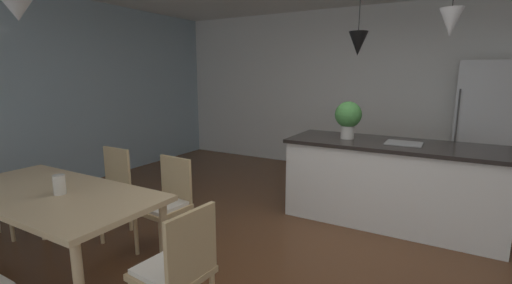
{
  "coord_description": "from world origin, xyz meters",
  "views": [
    {
      "loc": [
        0.8,
        -2.71,
        1.62
      ],
      "look_at": [
        -0.83,
        0.13,
        0.99
      ],
      "focal_mm": 24.46,
      "sensor_mm": 36.0,
      "label": 1
    }
  ],
  "objects_px": {
    "dining_table": "(51,200)",
    "refrigerator": "(481,129)",
    "chair_far_left": "(108,188)",
    "vase_on_dining_table": "(59,185)",
    "potted_plant_on_island": "(348,117)",
    "kitchen_island": "(390,182)",
    "chair_far_right": "(166,202)",
    "chair_kitchen_end": "(177,269)"
  },
  "relations": [
    {
      "from": "chair_far_left",
      "to": "potted_plant_on_island",
      "type": "bearing_deg",
      "value": 40.61
    },
    {
      "from": "kitchen_island",
      "to": "chair_far_left",
      "type": "bearing_deg",
      "value": -145.56
    },
    {
      "from": "chair_far_left",
      "to": "vase_on_dining_table",
      "type": "distance_m",
      "value": 1.01
    },
    {
      "from": "potted_plant_on_island",
      "to": "dining_table",
      "type": "bearing_deg",
      "value": -122.37
    },
    {
      "from": "chair_kitchen_end",
      "to": "refrigerator",
      "type": "distance_m",
      "value": 4.5
    },
    {
      "from": "chair_far_left",
      "to": "kitchen_island",
      "type": "relative_size",
      "value": 0.39
    },
    {
      "from": "potted_plant_on_island",
      "to": "vase_on_dining_table",
      "type": "height_order",
      "value": "potted_plant_on_island"
    },
    {
      "from": "dining_table",
      "to": "chair_far_left",
      "type": "distance_m",
      "value": 0.91
    },
    {
      "from": "refrigerator",
      "to": "chair_far_right",
      "type": "bearing_deg",
      "value": -127.23
    },
    {
      "from": "dining_table",
      "to": "refrigerator",
      "type": "relative_size",
      "value": 1.0
    },
    {
      "from": "kitchen_island",
      "to": "dining_table",
      "type": "bearing_deg",
      "value": -129.8
    },
    {
      "from": "chair_kitchen_end",
      "to": "refrigerator",
      "type": "xyz_separation_m",
      "value": [
        1.68,
        4.15,
        0.43
      ]
    },
    {
      "from": "dining_table",
      "to": "vase_on_dining_table",
      "type": "distance_m",
      "value": 0.19
    },
    {
      "from": "kitchen_island",
      "to": "potted_plant_on_island",
      "type": "bearing_deg",
      "value": 180.0
    },
    {
      "from": "dining_table",
      "to": "potted_plant_on_island",
      "type": "distance_m",
      "value": 3.0
    },
    {
      "from": "chair_far_left",
      "to": "chair_far_right",
      "type": "height_order",
      "value": "same"
    },
    {
      "from": "dining_table",
      "to": "kitchen_island",
      "type": "bearing_deg",
      "value": 50.2
    },
    {
      "from": "potted_plant_on_island",
      "to": "chair_far_left",
      "type": "bearing_deg",
      "value": -139.39
    },
    {
      "from": "chair_far_left",
      "to": "dining_table",
      "type": "bearing_deg",
      "value": -63.04
    },
    {
      "from": "refrigerator",
      "to": "dining_table",
      "type": "bearing_deg",
      "value": -125.49
    },
    {
      "from": "dining_table",
      "to": "vase_on_dining_table",
      "type": "bearing_deg",
      "value": 2.21
    },
    {
      "from": "dining_table",
      "to": "refrigerator",
      "type": "bearing_deg",
      "value": 54.51
    },
    {
      "from": "kitchen_island",
      "to": "potted_plant_on_island",
      "type": "height_order",
      "value": "potted_plant_on_island"
    },
    {
      "from": "potted_plant_on_island",
      "to": "vase_on_dining_table",
      "type": "distance_m",
      "value": 2.91
    },
    {
      "from": "refrigerator",
      "to": "chair_kitchen_end",
      "type": "bearing_deg",
      "value": -112.09
    },
    {
      "from": "kitchen_island",
      "to": "refrigerator",
      "type": "bearing_deg",
      "value": 62.07
    },
    {
      "from": "vase_on_dining_table",
      "to": "refrigerator",
      "type": "bearing_deg",
      "value": 55.61
    },
    {
      "from": "chair_far_left",
      "to": "kitchen_island",
      "type": "xyz_separation_m",
      "value": [
        2.49,
        1.7,
        -0.01
      ]
    },
    {
      "from": "kitchen_island",
      "to": "refrigerator",
      "type": "xyz_separation_m",
      "value": [
        0.87,
        1.64,
        0.44
      ]
    },
    {
      "from": "kitchen_island",
      "to": "chair_kitchen_end",
      "type": "bearing_deg",
      "value": -107.96
    },
    {
      "from": "dining_table",
      "to": "vase_on_dining_table",
      "type": "height_order",
      "value": "vase_on_dining_table"
    },
    {
      "from": "vase_on_dining_table",
      "to": "kitchen_island",
      "type": "bearing_deg",
      "value": 51.83
    },
    {
      "from": "dining_table",
      "to": "chair_far_right",
      "type": "height_order",
      "value": "chair_far_right"
    },
    {
      "from": "chair_far_right",
      "to": "kitchen_island",
      "type": "height_order",
      "value": "kitchen_island"
    },
    {
      "from": "chair_far_right",
      "to": "chair_kitchen_end",
      "type": "distance_m",
      "value": 1.17
    },
    {
      "from": "dining_table",
      "to": "kitchen_island",
      "type": "distance_m",
      "value": 3.26
    },
    {
      "from": "dining_table",
      "to": "chair_far_left",
      "type": "height_order",
      "value": "chair_far_left"
    },
    {
      "from": "dining_table",
      "to": "chair_far_left",
      "type": "bearing_deg",
      "value": 116.96
    },
    {
      "from": "vase_on_dining_table",
      "to": "chair_far_left",
      "type": "bearing_deg",
      "value": 123.66
    },
    {
      "from": "chair_kitchen_end",
      "to": "potted_plant_on_island",
      "type": "distance_m",
      "value": 2.61
    },
    {
      "from": "refrigerator",
      "to": "potted_plant_on_island",
      "type": "height_order",
      "value": "refrigerator"
    },
    {
      "from": "refrigerator",
      "to": "kitchen_island",
      "type": "bearing_deg",
      "value": -117.93
    }
  ]
}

